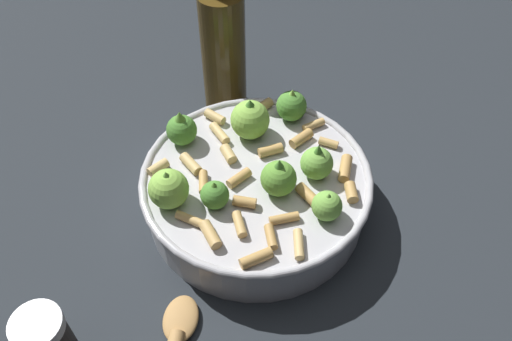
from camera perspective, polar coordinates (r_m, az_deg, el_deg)
ground_plane at (r=0.64m, az=-0.00°, el=-3.93°), size 2.40×2.40×0.00m
cooking_pan at (r=0.61m, az=-0.08°, el=-1.68°), size 0.26×0.26×0.11m
olive_oil_bottle at (r=0.71m, az=-3.53°, el=12.83°), size 0.06×0.06×0.22m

